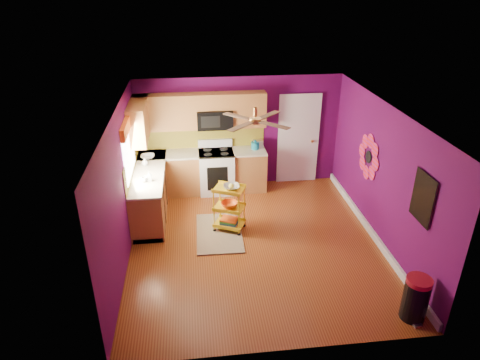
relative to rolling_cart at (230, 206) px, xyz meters
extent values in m
plane|color=#682D10|center=(0.41, -0.51, -0.51)|extent=(5.00, 5.00, 0.00)
cube|color=#52094A|center=(0.41, 1.99, 0.74)|extent=(4.50, 0.04, 2.50)
cube|color=#52094A|center=(0.41, -3.01, 0.74)|extent=(4.50, 0.04, 2.50)
cube|color=#52094A|center=(-1.84, -0.51, 0.74)|extent=(0.04, 5.00, 2.50)
cube|color=#52094A|center=(2.66, -0.51, 0.74)|extent=(0.04, 5.00, 2.50)
cube|color=silver|center=(0.41, -0.51, 1.99)|extent=(4.50, 5.00, 0.04)
cube|color=white|center=(2.63, -0.51, -0.44)|extent=(0.05, 4.90, 0.14)
cube|color=brown|center=(-1.54, 0.84, -0.06)|extent=(0.60, 2.30, 0.90)
cube|color=brown|center=(-0.44, 1.69, -0.06)|extent=(2.80, 0.60, 0.90)
cube|color=beige|center=(-1.54, 0.84, 0.41)|extent=(0.63, 2.30, 0.04)
cube|color=beige|center=(-0.44, 1.69, 0.41)|extent=(2.80, 0.63, 0.04)
cube|color=black|center=(-1.54, 0.84, -0.46)|extent=(0.54, 2.30, 0.10)
cube|color=black|center=(-0.44, 1.69, -0.46)|extent=(2.80, 0.54, 0.10)
cube|color=white|center=(-0.14, 1.66, -0.05)|extent=(0.76, 0.66, 0.92)
cube|color=black|center=(-0.14, 1.66, 0.41)|extent=(0.76, 0.62, 0.03)
cube|color=white|center=(-0.14, 1.94, 0.53)|extent=(0.76, 0.06, 0.18)
cube|color=black|center=(-0.14, 1.34, -0.06)|extent=(0.45, 0.02, 0.55)
cube|color=brown|center=(-1.18, 1.83, 1.31)|extent=(1.32, 0.33, 0.75)
cube|color=brown|center=(0.60, 1.83, 1.31)|extent=(0.72, 0.33, 0.75)
cube|color=brown|center=(-0.14, 1.83, 1.52)|extent=(0.76, 0.33, 0.34)
cube|color=brown|center=(-1.67, 1.34, 1.31)|extent=(0.33, 1.30, 0.75)
cube|color=black|center=(-0.14, 1.79, 1.14)|extent=(0.76, 0.38, 0.40)
cube|color=brown|center=(-0.44, 1.98, 0.68)|extent=(2.80, 0.01, 0.51)
cube|color=brown|center=(-1.83, 0.84, 0.68)|extent=(0.01, 2.30, 0.51)
cube|color=white|center=(-1.82, 0.54, 1.04)|extent=(0.03, 1.20, 1.00)
cube|color=#DB5513|center=(-1.79, 0.54, 1.51)|extent=(0.08, 1.35, 0.22)
cube|color=white|center=(1.76, 1.97, 0.51)|extent=(0.85, 0.04, 2.05)
cube|color=white|center=(1.76, 1.95, 0.51)|extent=(0.95, 0.02, 2.15)
sphere|color=#BF8C3F|center=(2.08, 1.91, 0.49)|extent=(0.07, 0.07, 0.07)
cylinder|color=black|center=(2.64, 0.09, 0.84)|extent=(0.01, 0.24, 0.24)
cube|color=teal|center=(2.64, -1.91, 1.04)|extent=(0.03, 0.52, 0.72)
cube|color=black|center=(2.63, -1.91, 1.04)|extent=(0.01, 0.56, 0.76)
cylinder|color=#BF8C3F|center=(0.41, -0.31, 1.91)|extent=(0.06, 0.06, 0.16)
cylinder|color=#BF8C3F|center=(0.41, -0.31, 1.77)|extent=(0.20, 0.20, 0.08)
cube|color=#4C2D19|center=(0.68, -0.04, 1.77)|extent=(0.47, 0.47, 0.01)
cube|color=#4C2D19|center=(0.15, -0.04, 1.77)|extent=(0.47, 0.47, 0.01)
cube|color=#4C2D19|center=(0.15, -0.58, 1.77)|extent=(0.47, 0.47, 0.01)
cube|color=#4C2D19|center=(0.68, -0.58, 1.77)|extent=(0.47, 0.47, 0.01)
cube|color=#311D10|center=(-0.22, -0.12, -0.50)|extent=(0.88, 1.41, 0.02)
cylinder|color=yellow|center=(-0.30, -0.05, -0.05)|extent=(0.02, 0.02, 0.85)
cylinder|color=yellow|center=(0.15, -0.25, -0.05)|extent=(0.02, 0.02, 0.85)
cylinder|color=yellow|center=(-0.16, 0.26, -0.05)|extent=(0.02, 0.02, 0.85)
cylinder|color=yellow|center=(0.29, 0.06, -0.05)|extent=(0.02, 0.02, 0.85)
sphere|color=black|center=(-0.30, -0.05, -0.48)|extent=(0.06, 0.06, 0.06)
sphere|color=black|center=(0.15, -0.25, -0.48)|extent=(0.06, 0.06, 0.06)
sphere|color=black|center=(-0.16, 0.26, -0.48)|extent=(0.06, 0.06, 0.06)
sphere|color=black|center=(0.29, 0.06, -0.48)|extent=(0.06, 0.06, 0.06)
cube|color=yellow|center=(-0.01, 0.00, 0.36)|extent=(0.66, 0.59, 0.03)
cube|color=yellow|center=(-0.01, 0.00, -0.03)|extent=(0.66, 0.59, 0.03)
cube|color=yellow|center=(-0.01, 0.00, -0.39)|extent=(0.66, 0.59, 0.03)
imported|color=beige|center=(0.04, -0.02, 0.41)|extent=(0.40, 0.40, 0.07)
sphere|color=yellow|center=(0.04, -0.02, 0.43)|extent=(0.10, 0.10, 0.10)
imported|color=#DB5513|center=(-0.01, 0.00, 0.03)|extent=(0.41, 0.41, 0.10)
cube|color=navy|center=(-0.01, 0.00, -0.36)|extent=(0.39, 0.35, 0.04)
cube|color=#267233|center=(-0.01, 0.00, -0.32)|extent=(0.39, 0.35, 0.03)
cube|color=#DB5513|center=(-0.01, 0.00, -0.29)|extent=(0.39, 0.35, 0.03)
cylinder|color=black|center=(2.39, -2.63, -0.20)|extent=(0.43, 0.43, 0.61)
cylinder|color=#A41724|center=(2.39, -2.63, 0.14)|extent=(0.36, 0.36, 0.07)
cube|color=beige|center=(2.39, -2.81, -0.49)|extent=(0.13, 0.09, 0.03)
cylinder|color=#137793|center=(0.74, 1.75, 0.51)|extent=(0.18, 0.18, 0.16)
sphere|color=#137793|center=(0.74, 1.75, 0.61)|extent=(0.06, 0.06, 0.06)
cube|color=beige|center=(0.81, 1.81, 0.52)|extent=(0.22, 0.15, 0.18)
imported|color=#EA3F72|center=(-1.47, 0.39, 0.53)|extent=(0.09, 0.09, 0.19)
imported|color=white|center=(-1.61, 1.12, 0.51)|extent=(0.13, 0.13, 0.16)
imported|color=white|center=(-1.59, 1.49, 0.47)|extent=(0.29, 0.29, 0.07)
imported|color=white|center=(-1.57, 0.36, 0.48)|extent=(0.13, 0.13, 0.10)
camera|label=1|loc=(-0.62, -6.98, 3.99)|focal=32.00mm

